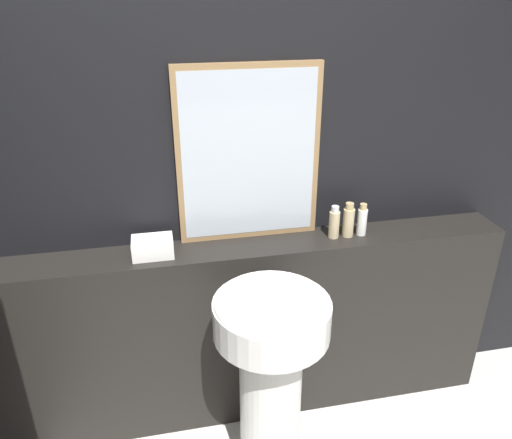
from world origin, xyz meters
TOP-DOWN VIEW (x-y plane):
  - wall_back at (0.00, 1.31)m, footprint 8.00×0.06m
  - vanity_counter at (0.00, 1.16)m, footprint 2.65×0.23m
  - pedestal_sink at (0.10, 0.74)m, footprint 0.47×0.47m
  - mirror at (0.11, 1.26)m, footprint 0.64×0.03m
  - towel_stack at (-0.34, 1.16)m, footprint 0.18×0.13m
  - shampoo_bottle at (0.49, 1.16)m, footprint 0.05×0.05m
  - conditioner_bottle at (0.56, 1.16)m, footprint 0.05×0.05m
  - lotion_bottle at (0.63, 1.16)m, footprint 0.05×0.05m

SIDE VIEW (x-z plane):
  - vanity_counter at x=0.00m, z-range 0.00..0.97m
  - pedestal_sink at x=0.10m, z-range 0.11..1.07m
  - towel_stack at x=-0.34m, z-range 0.97..1.05m
  - lotion_bottle at x=0.63m, z-range 0.96..1.12m
  - shampoo_bottle at x=0.49m, z-range 0.96..1.12m
  - conditioner_bottle at x=0.56m, z-range 0.96..1.13m
  - wall_back at x=0.00m, z-range 0.00..2.50m
  - mirror at x=0.11m, z-range 0.97..1.76m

